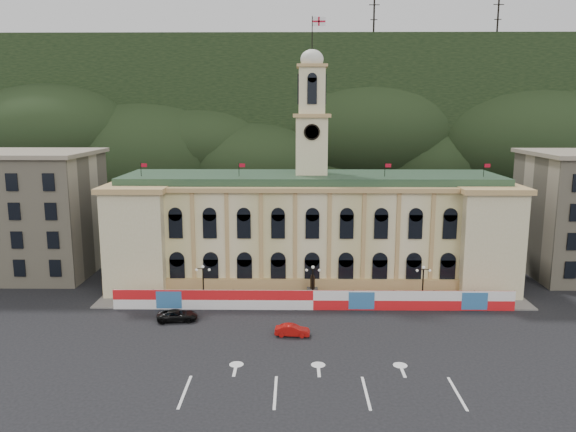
{
  "coord_description": "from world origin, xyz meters",
  "views": [
    {
      "loc": [
        -2.31,
        -51.7,
        24.34
      ],
      "look_at": [
        -3.17,
        18.0,
        11.35
      ],
      "focal_mm": 35.0,
      "sensor_mm": 36.0,
      "label": 1
    }
  ],
  "objects_px": {
    "statue": "(312,293)",
    "red_sedan": "(292,330)",
    "black_suv": "(177,315)",
    "lamp_center": "(313,281)"
  },
  "relations": [
    {
      "from": "statue",
      "to": "black_suv",
      "type": "bearing_deg",
      "value": -156.71
    },
    {
      "from": "lamp_center",
      "to": "red_sedan",
      "type": "height_order",
      "value": "lamp_center"
    },
    {
      "from": "statue",
      "to": "lamp_center",
      "type": "xyz_separation_m",
      "value": [
        0.0,
        -1.0,
        1.89
      ]
    },
    {
      "from": "statue",
      "to": "red_sedan",
      "type": "relative_size",
      "value": 0.95
    },
    {
      "from": "black_suv",
      "to": "red_sedan",
      "type": "bearing_deg",
      "value": -115.04
    },
    {
      "from": "red_sedan",
      "to": "black_suv",
      "type": "xyz_separation_m",
      "value": [
        -13.6,
        4.34,
        0.03
      ]
    },
    {
      "from": "statue",
      "to": "lamp_center",
      "type": "distance_m",
      "value": 2.14
    },
    {
      "from": "lamp_center",
      "to": "black_suv",
      "type": "distance_m",
      "value": 17.39
    },
    {
      "from": "lamp_center",
      "to": "black_suv",
      "type": "bearing_deg",
      "value": -159.77
    },
    {
      "from": "lamp_center",
      "to": "red_sedan",
      "type": "distance_m",
      "value": 10.89
    }
  ]
}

